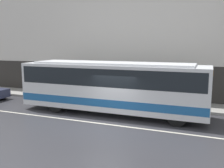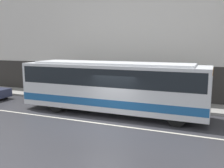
% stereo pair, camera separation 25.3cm
% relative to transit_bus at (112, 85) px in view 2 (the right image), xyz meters
% --- Properties ---
extents(ground_plane, '(60.00, 60.00, 0.00)m').
position_rel_transit_bus_xyz_m(ground_plane, '(0.66, -2.19, -1.78)').
color(ground_plane, '#333338').
extents(sidewalk, '(60.00, 2.50, 0.17)m').
position_rel_transit_bus_xyz_m(sidewalk, '(0.66, 3.06, -1.69)').
color(sidewalk, gray).
rests_on(sidewalk, ground_plane).
extents(building_facade, '(60.00, 0.35, 10.88)m').
position_rel_transit_bus_xyz_m(building_facade, '(0.66, 4.45, 3.47)').
color(building_facade, silver).
rests_on(building_facade, ground_plane).
extents(lane_stripe, '(54.00, 0.14, 0.01)m').
position_rel_transit_bus_xyz_m(lane_stripe, '(0.66, -2.19, -1.77)').
color(lane_stripe, beige).
rests_on(lane_stripe, ground_plane).
extents(transit_bus, '(11.41, 2.62, 3.15)m').
position_rel_transit_bus_xyz_m(transit_bus, '(0.00, 0.00, 0.00)').
color(transit_bus, silver).
rests_on(transit_bus, ground_plane).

